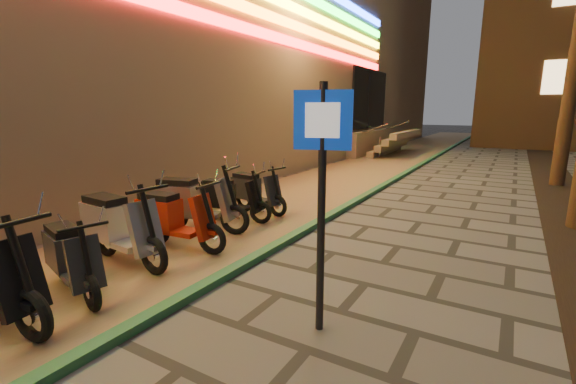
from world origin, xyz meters
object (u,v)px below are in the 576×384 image
Objects in this scene: scooter_9 at (191,202)px; scooter_11 at (253,191)px; scooter_7 at (117,226)px; scooter_8 at (172,218)px; scooter_6 at (70,257)px; scooter_10 at (228,198)px; pedestrian_sign at (322,176)px.

scooter_11 is at bearing 69.91° from scooter_9.
scooter_7 reaches higher than scooter_8.
scooter_7 is at bearing -111.93° from scooter_8.
scooter_10 is (-0.34, 3.55, 0.02)m from scooter_6.
pedestrian_sign reaches higher than scooter_9.
scooter_6 is 2.67m from scooter_9.
pedestrian_sign is 1.69× the size of scooter_6.
scooter_6 is (-3.10, -0.80, -1.18)m from pedestrian_sign.
pedestrian_sign is 5.10m from scooter_11.
scooter_7 reaches higher than scooter_10.
scooter_6 is 3.57m from scooter_10.
scooter_9 is at bearing 107.89° from scooter_8.
scooter_6 is 0.96× the size of scooter_10.
pedestrian_sign is at bearing -22.65° from scooter_8.
scooter_11 is (0.02, 0.86, 0.00)m from scooter_10.
scooter_9 is (-0.47, 2.62, 0.11)m from scooter_6.
scooter_8 is at bearing 78.36° from scooter_7.
scooter_6 is at bearing -64.39° from scooter_7.
scooter_6 is at bearing -92.07° from scooter_8.
pedestrian_sign is 3.41m from scooter_6.
scooter_7 is 1.08× the size of scooter_8.
pedestrian_sign is at bearing -47.91° from scooter_10.
scooter_10 is (0.02, 2.61, -0.08)m from scooter_7.
scooter_8 is 0.91m from scooter_9.
scooter_10 is at bearing 124.04° from pedestrian_sign.
scooter_11 is at bearing 88.89° from scooter_8.
scooter_8 is at bearing 108.52° from scooter_6.
scooter_7 is 2.61m from scooter_10.
pedestrian_sign is 1.50× the size of scooter_8.
scooter_7 is 1.17× the size of scooter_10.
scooter_10 reaches higher than scooter_6.
scooter_9 reaches higher than scooter_10.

